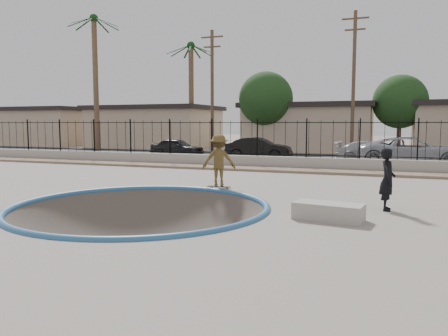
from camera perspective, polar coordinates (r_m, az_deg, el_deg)
ground at (r=24.19m, az=5.45°, el=-2.15°), size 120.00×120.00×2.20m
bowl_pit at (r=12.10m, az=-10.81°, el=-5.05°), size 6.84×6.84×1.80m
coping_ring at (r=12.10m, az=-10.81°, el=-5.05°), size 7.04×7.04×0.20m
rock_strip at (r=21.37m, az=3.52°, el=-0.08°), size 42.00×1.60×0.11m
retaining_wall at (r=22.40m, az=4.35°, el=0.82°), size 42.00×0.45×0.60m
fence at (r=22.33m, az=4.38°, el=3.89°), size 40.00×0.04×1.80m
street at (r=28.90m, az=8.05°, el=1.36°), size 90.00×8.00×0.04m
house_west_far at (r=50.86m, az=-21.84°, el=5.14°), size 10.60×8.60×3.90m
house_west at (r=43.20m, az=-8.92°, el=5.43°), size 11.60×8.60×3.90m
house_center at (r=38.14m, az=11.20°, el=5.33°), size 10.60×8.60×3.90m
palm_left at (r=39.24m, az=-16.51°, el=13.98°), size 2.30×2.30×11.30m
palm_mid at (r=38.94m, az=-4.32°, el=12.39°), size 2.30×2.30×9.30m
utility_pole_left at (r=32.60m, az=-1.55°, el=10.16°), size 1.70×0.24×9.00m
utility_pole_mid at (r=30.33m, az=16.56°, el=10.73°), size 1.70×0.24×9.50m
street_tree_left at (r=35.40m, az=5.48°, el=8.97°), size 4.32×4.32×6.36m
street_tree_mid at (r=35.18m, az=22.02°, el=8.02°), size 3.96×3.96×5.83m
skater at (r=15.16m, az=-0.67°, el=0.67°), size 1.30×0.98×1.79m
skateboard at (r=15.26m, az=-0.67°, el=-2.46°), size 0.83×0.23×0.07m
videographer at (r=12.10m, az=20.57°, el=-1.41°), size 0.42×0.62×1.63m
concrete_ledge at (r=10.62m, az=13.47°, el=-5.54°), size 1.69×0.93×0.40m
car_a at (r=29.29m, az=-6.14°, el=2.68°), size 3.63×1.52×1.23m
car_b at (r=27.17m, az=4.52°, el=2.57°), size 4.13×1.59×1.34m
car_c at (r=26.19m, az=18.91°, el=2.01°), size 4.25×1.87×1.22m
car_d at (r=24.61m, az=23.49°, el=1.96°), size 5.53×2.65×1.52m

